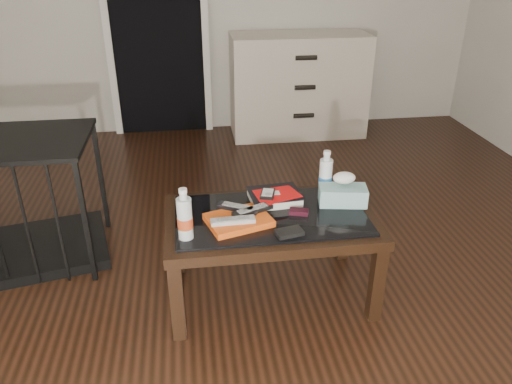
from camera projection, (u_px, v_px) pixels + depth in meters
ground at (232, 284)px, 2.64m from camera, size 5.00×5.00×0.00m
doorway at (156, 18)px, 4.30m from camera, size 0.90×0.08×2.07m
coffee_table at (271, 226)px, 2.40m from camera, size 1.00×0.60×0.46m
dresser at (298, 85)px, 4.50m from camera, size 1.21×0.54×0.90m
pet_crate at (17, 222)px, 2.76m from camera, size 1.01×0.78×0.71m
magazines at (239, 220)px, 2.29m from camera, size 0.33×0.28×0.03m
remote_silver at (233, 220)px, 2.24m from camera, size 0.20×0.06×0.02m
remote_black_front at (252, 210)px, 2.32m from camera, size 0.20×0.13×0.02m
remote_black_back at (238, 207)px, 2.35m from camera, size 0.20×0.14×0.02m
textbook at (275, 197)px, 2.48m from camera, size 0.27×0.22×0.05m
dvd_mailers at (274, 194)px, 2.46m from camera, size 0.21×0.16×0.01m
ipod at (268, 194)px, 2.43m from camera, size 0.09×0.12×0.02m
flip_phone at (299, 212)px, 2.37m from camera, size 0.10×0.07×0.02m
wallet at (289, 232)px, 2.21m from camera, size 0.13×0.09×0.02m
water_bottle_left at (184, 214)px, 2.13m from camera, size 0.08×0.08×0.24m
water_bottle_right at (326, 173)px, 2.50m from camera, size 0.08×0.08×0.24m
tissue_box at (343, 195)px, 2.45m from camera, size 0.25×0.16×0.09m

